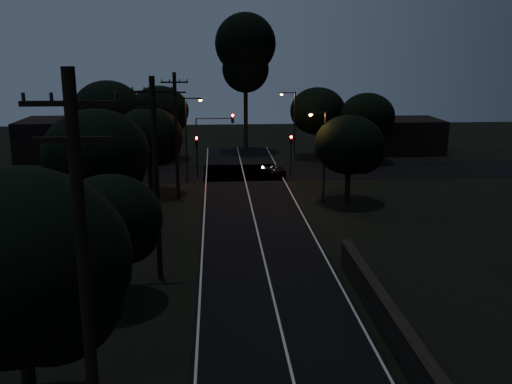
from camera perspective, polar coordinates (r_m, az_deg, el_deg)
road_surface at (r=47.75m, az=-0.62°, el=-0.80°), size 60.00×70.00×0.03m
retaining_wall at (r=23.90m, az=23.80°, el=-16.61°), size 6.93×26.00×1.60m
utility_pole_near at (r=14.65m, az=-16.56°, el=-11.21°), size 2.20×0.30×12.00m
utility_pole_mid at (r=30.81m, az=-9.97°, el=1.54°), size 2.20×0.30×11.00m
utility_pole_far at (r=47.52m, az=-7.98°, el=5.73°), size 2.20×0.30×10.50m
tree_left_a at (r=18.97m, az=-22.23°, el=-7.23°), size 7.08×7.08×8.96m
tree_left_b at (r=28.47m, az=-14.08°, el=-2.89°), size 5.12×5.12×6.51m
tree_left_c at (r=38.13m, az=-15.35°, el=3.45°), size 6.85×6.85×8.65m
tree_left_d at (r=49.67m, az=-10.47°, el=5.29°), size 5.93×5.93×7.53m
tree_far_nw at (r=65.43m, az=-9.44°, el=7.89°), size 6.57×6.57×8.33m
tree_far_w at (r=62.08m, az=-14.40°, el=7.82°), size 7.17×7.17×9.14m
tree_far_ne at (r=66.29m, az=6.40°, el=7.92°), size 6.37×6.37×8.06m
tree_far_e at (r=64.53m, az=11.27°, el=7.33°), size 6.02×6.02×7.63m
tree_right_a at (r=46.78m, az=9.57°, el=4.52°), size 5.66×5.66×7.19m
tall_pine at (r=70.02m, az=-1.06°, el=13.83°), size 7.26×7.26×16.51m
building_left at (r=69.83m, az=-18.42°, el=5.11°), size 10.00×8.00×4.40m
building_right at (r=72.40m, az=14.33°, el=5.53°), size 9.00×7.00×4.00m
signal_left at (r=55.75m, az=-5.94°, el=4.28°), size 0.28×0.35×4.10m
signal_right at (r=56.22m, az=3.50°, el=4.41°), size 0.28×0.35×4.10m
signal_mast at (r=55.49m, az=-4.23°, el=5.84°), size 3.70×0.35×6.25m
streetlight_a at (r=53.54m, az=-6.80°, el=5.80°), size 1.66×0.26×8.00m
streetlight_b at (r=59.98m, az=3.70°, el=6.77°), size 1.66×0.26×8.00m
streetlight_c at (r=46.44m, az=6.67°, el=4.16°), size 1.46×0.26×7.50m
car at (r=57.30m, az=1.87°, el=2.27°), size 2.33×3.33×1.05m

